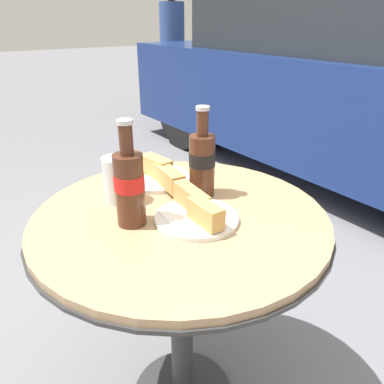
{
  "coord_description": "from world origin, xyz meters",
  "views": [
    {
      "loc": [
        0.72,
        -0.47,
        1.17
      ],
      "look_at": [
        0.0,
        0.04,
        0.75
      ],
      "focal_mm": 35.0,
      "sensor_mm": 36.0,
      "label": 1
    }
  ],
  "objects_px": {
    "drinking_glass": "(118,181)",
    "cola_bottle_left": "(202,162)",
    "cola_bottle_right": "(129,185)",
    "lunch_plate_far": "(156,174)",
    "bistro_table": "(181,253)",
    "pedestrian": "(172,42)",
    "parked_car": "(354,87)",
    "lunch_plate_near": "(197,212)"
  },
  "relations": [
    {
      "from": "lunch_plate_far",
      "to": "parked_car",
      "type": "xyz_separation_m",
      "value": [
        -0.81,
        2.3,
        -0.08
      ]
    },
    {
      "from": "lunch_plate_far",
      "to": "parked_car",
      "type": "distance_m",
      "value": 2.44
    },
    {
      "from": "cola_bottle_right",
      "to": "parked_car",
      "type": "xyz_separation_m",
      "value": [
        -1.0,
        2.48,
        -0.15
      ]
    },
    {
      "from": "lunch_plate_far",
      "to": "cola_bottle_left",
      "type": "bearing_deg",
      "value": 21.07
    },
    {
      "from": "drinking_glass",
      "to": "pedestrian",
      "type": "relative_size",
      "value": 0.08
    },
    {
      "from": "cola_bottle_left",
      "to": "lunch_plate_near",
      "type": "distance_m",
      "value": 0.17
    },
    {
      "from": "cola_bottle_left",
      "to": "pedestrian",
      "type": "xyz_separation_m",
      "value": [
        -3.54,
        2.18,
        0.06
      ]
    },
    {
      "from": "lunch_plate_far",
      "to": "pedestrian",
      "type": "bearing_deg",
      "value": 146.54
    },
    {
      "from": "cola_bottle_left",
      "to": "lunch_plate_far",
      "type": "distance_m",
      "value": 0.18
    },
    {
      "from": "drinking_glass",
      "to": "parked_car",
      "type": "relative_size",
      "value": 0.03
    },
    {
      "from": "bistro_table",
      "to": "lunch_plate_far",
      "type": "bearing_deg",
      "value": 165.79
    },
    {
      "from": "cola_bottle_right",
      "to": "lunch_plate_far",
      "type": "xyz_separation_m",
      "value": [
        -0.19,
        0.18,
        -0.08
      ]
    },
    {
      "from": "bistro_table",
      "to": "cola_bottle_right",
      "type": "bearing_deg",
      "value": -102.02
    },
    {
      "from": "cola_bottle_right",
      "to": "bistro_table",
      "type": "bearing_deg",
      "value": 77.98
    },
    {
      "from": "drinking_glass",
      "to": "lunch_plate_near",
      "type": "relative_size",
      "value": 0.59
    },
    {
      "from": "lunch_plate_near",
      "to": "bistro_table",
      "type": "bearing_deg",
      "value": -165.62
    },
    {
      "from": "cola_bottle_left",
      "to": "lunch_plate_far",
      "type": "xyz_separation_m",
      "value": [
        -0.16,
        -0.06,
        -0.07
      ]
    },
    {
      "from": "bistro_table",
      "to": "lunch_plate_near",
      "type": "distance_m",
      "value": 0.16
    },
    {
      "from": "bistro_table",
      "to": "parked_car",
      "type": "height_order",
      "value": "parked_car"
    },
    {
      "from": "lunch_plate_far",
      "to": "parked_car",
      "type": "relative_size",
      "value": 0.08
    },
    {
      "from": "drinking_glass",
      "to": "lunch_plate_near",
      "type": "height_order",
      "value": "drinking_glass"
    },
    {
      "from": "bistro_table",
      "to": "parked_car",
      "type": "bearing_deg",
      "value": 113.56
    },
    {
      "from": "bistro_table",
      "to": "cola_bottle_left",
      "type": "height_order",
      "value": "cola_bottle_left"
    },
    {
      "from": "bistro_table",
      "to": "drinking_glass",
      "type": "xyz_separation_m",
      "value": [
        -0.16,
        -0.1,
        0.18
      ]
    },
    {
      "from": "bistro_table",
      "to": "pedestrian",
      "type": "bearing_deg",
      "value": 147.52
    },
    {
      "from": "lunch_plate_near",
      "to": "parked_car",
      "type": "height_order",
      "value": "parked_car"
    },
    {
      "from": "drinking_glass",
      "to": "lunch_plate_near",
      "type": "xyz_separation_m",
      "value": [
        0.21,
        0.11,
        -0.04
      ]
    },
    {
      "from": "cola_bottle_right",
      "to": "lunch_plate_far",
      "type": "bearing_deg",
      "value": 136.48
    },
    {
      "from": "cola_bottle_left",
      "to": "lunch_plate_near",
      "type": "relative_size",
      "value": 1.18
    },
    {
      "from": "drinking_glass",
      "to": "cola_bottle_left",
      "type": "bearing_deg",
      "value": 64.93
    },
    {
      "from": "bistro_table",
      "to": "lunch_plate_far",
      "type": "distance_m",
      "value": 0.27
    },
    {
      "from": "lunch_plate_near",
      "to": "cola_bottle_left",
      "type": "bearing_deg",
      "value": 138.79
    },
    {
      "from": "cola_bottle_left",
      "to": "lunch_plate_near",
      "type": "height_order",
      "value": "cola_bottle_left"
    },
    {
      "from": "parked_car",
      "to": "pedestrian",
      "type": "height_order",
      "value": "pedestrian"
    },
    {
      "from": "cola_bottle_left",
      "to": "parked_car",
      "type": "relative_size",
      "value": 0.07
    },
    {
      "from": "pedestrian",
      "to": "lunch_plate_far",
      "type": "bearing_deg",
      "value": -33.46
    },
    {
      "from": "cola_bottle_left",
      "to": "drinking_glass",
      "type": "xyz_separation_m",
      "value": [
        -0.1,
        -0.21,
        -0.04
      ]
    },
    {
      "from": "parked_car",
      "to": "pedestrian",
      "type": "bearing_deg",
      "value": -178.58
    },
    {
      "from": "cola_bottle_left",
      "to": "pedestrian",
      "type": "distance_m",
      "value": 4.16
    },
    {
      "from": "parked_car",
      "to": "pedestrian",
      "type": "distance_m",
      "value": 2.59
    },
    {
      "from": "drinking_glass",
      "to": "pedestrian",
      "type": "height_order",
      "value": "pedestrian"
    },
    {
      "from": "cola_bottle_left",
      "to": "drinking_glass",
      "type": "relative_size",
      "value": 1.99
    }
  ]
}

